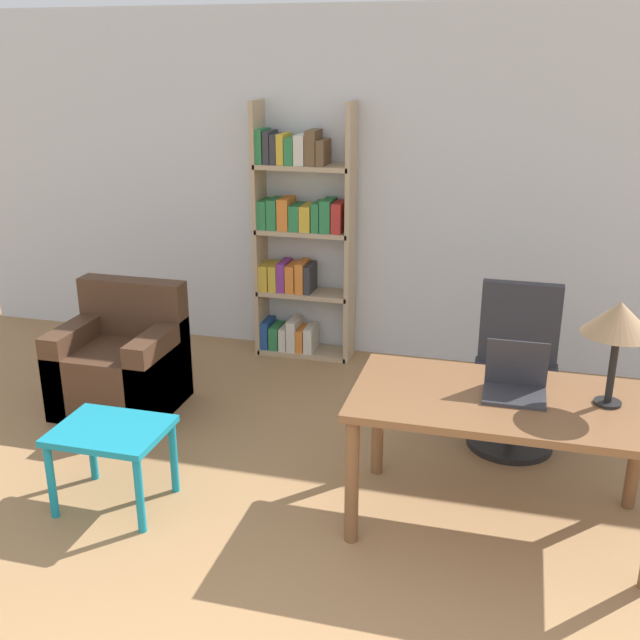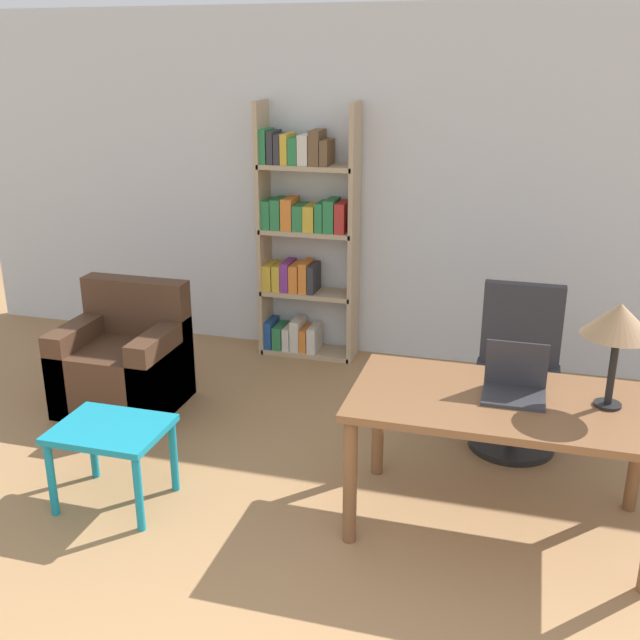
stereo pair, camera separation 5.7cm
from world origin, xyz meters
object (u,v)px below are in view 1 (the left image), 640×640
(office_chair, at_px, (515,374))
(armchair, at_px, (121,366))
(side_table_blue, at_px, (111,441))
(desk, at_px, (504,415))
(table_lamp, at_px, (619,320))
(laptop, at_px, (515,384))
(bookshelf, at_px, (298,240))

(office_chair, distance_m, armchair, 2.65)
(office_chair, bearing_deg, side_table_blue, -147.66)
(desk, xyz_separation_m, table_lamp, (0.48, 0.06, 0.53))
(office_chair, height_order, side_table_blue, office_chair)
(desk, bearing_deg, laptop, 53.03)
(bookshelf, bearing_deg, laptop, -49.17)
(office_chair, relative_size, armchair, 1.18)
(laptop, bearing_deg, side_table_blue, -168.82)
(table_lamp, xyz_separation_m, office_chair, (-0.43, 0.90, -0.70))
(laptop, relative_size, office_chair, 0.30)
(desk, xyz_separation_m, bookshelf, (-1.68, 2.05, 0.33))
(side_table_blue, relative_size, bookshelf, 0.29)
(table_lamp, bearing_deg, armchair, 167.03)
(table_lamp, xyz_separation_m, side_table_blue, (-2.50, -0.41, -0.77))
(desk, bearing_deg, side_table_blue, -170.08)
(office_chair, bearing_deg, desk, -93.09)
(laptop, distance_m, office_chair, 0.96)
(table_lamp, distance_m, bookshelf, 2.95)
(armchair, bearing_deg, table_lamp, -12.97)
(table_lamp, relative_size, side_table_blue, 0.90)
(side_table_blue, bearing_deg, armchair, 117.03)
(side_table_blue, xyz_separation_m, bookshelf, (0.34, 2.40, 0.57))
(bookshelf, bearing_deg, armchair, -125.36)
(desk, distance_m, laptop, 0.17)
(laptop, xyz_separation_m, bookshelf, (-1.72, 1.99, 0.17))
(office_chair, distance_m, bookshelf, 2.11)
(office_chair, xyz_separation_m, bookshelf, (-1.73, 1.09, 0.50))
(armchair, bearing_deg, laptop, -15.13)
(desk, distance_m, armchair, 2.72)
(office_chair, relative_size, bookshelf, 0.50)
(office_chair, bearing_deg, table_lamp, -64.40)
(desk, bearing_deg, armchair, 163.54)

